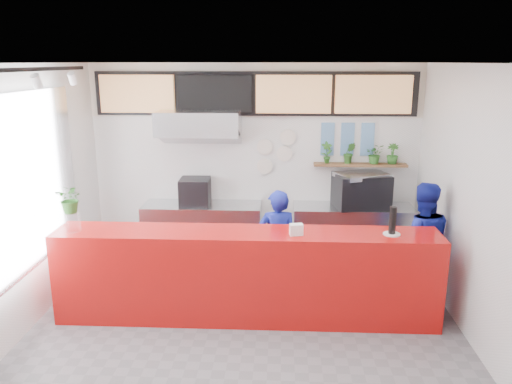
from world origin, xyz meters
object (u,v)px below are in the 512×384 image
at_px(staff_center, 277,244).
at_px(staff_right, 421,242).
at_px(service_counter, 246,275).
at_px(panini_oven, 195,192).
at_px(pepper_mill, 393,220).
at_px(espresso_machine, 361,190).

bearing_deg(staff_center, staff_right, 171.22).
bearing_deg(service_counter, staff_right, 15.06).
distance_m(service_counter, staff_center, 0.75).
relative_size(panini_oven, staff_center, 0.31).
relative_size(staff_right, pepper_mill, 4.96).
relative_size(staff_center, pepper_mill, 4.55).
bearing_deg(panini_oven, pepper_mill, -36.87).
distance_m(staff_right, pepper_mill, 0.94).
bearing_deg(staff_right, pepper_mill, 54.58).
bearing_deg(pepper_mill, panini_oven, 144.62).
bearing_deg(espresso_machine, pepper_mill, -99.38).
height_order(service_counter, panini_oven, panini_oven).
bearing_deg(staff_right, service_counter, 19.87).
bearing_deg(espresso_machine, service_counter, -143.11).
distance_m(panini_oven, pepper_mill, 3.15).
bearing_deg(service_counter, panini_oven, 116.57).
distance_m(panini_oven, staff_center, 1.76).
bearing_deg(pepper_mill, service_counter, 179.20).
distance_m(staff_center, pepper_mill, 1.57).
relative_size(espresso_machine, staff_center, 0.54).
distance_m(panini_oven, staff_right, 3.33).
distance_m(service_counter, panini_oven, 2.09).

